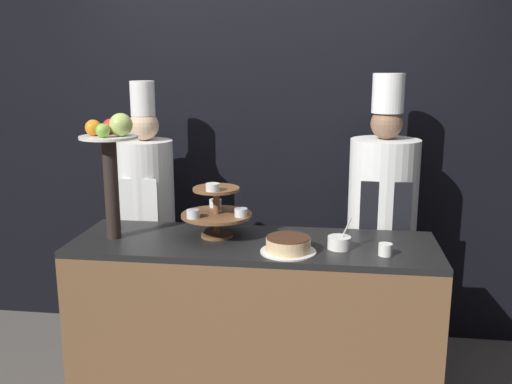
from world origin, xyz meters
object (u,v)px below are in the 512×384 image
at_px(fruit_pedestal, 111,154).
at_px(cake_round, 288,245).
at_px(cup_white, 385,250).
at_px(chef_left, 147,207).
at_px(serving_bowl_near, 339,243).
at_px(tiered_stand, 216,210).
at_px(chef_center_left, 382,212).

bearing_deg(fruit_pedestal, cake_round, -6.87).
distance_m(fruit_pedestal, cup_white, 1.51).
relative_size(cup_white, chef_left, 0.04).
xyz_separation_m(cake_round, chef_left, (-0.98, 0.72, -0.02)).
xyz_separation_m(cup_white, serving_bowl_near, (-0.23, 0.08, 0.00)).
height_order(cake_round, serving_bowl_near, serving_bowl_near).
bearing_deg(cake_round, fruit_pedestal, 173.13).
bearing_deg(cake_round, tiered_stand, 152.79).
distance_m(fruit_pedestal, serving_bowl_near, 1.29).
xyz_separation_m(chef_left, chef_center_left, (1.50, -0.00, 0.02)).
bearing_deg(chef_center_left, chef_left, 180.00).
height_order(tiered_stand, cake_round, tiered_stand).
bearing_deg(serving_bowl_near, cup_white, -18.72).
bearing_deg(tiered_stand, cake_round, -27.21).
relative_size(fruit_pedestal, chef_center_left, 0.37).
xyz_separation_m(cake_round, cup_white, (0.48, 0.02, -0.01)).
distance_m(fruit_pedestal, chef_left, 0.75).
relative_size(cup_white, serving_bowl_near, 0.42).
distance_m(cup_white, chef_center_left, 0.70).
xyz_separation_m(cup_white, chef_center_left, (0.04, 0.70, 0.01)).
bearing_deg(serving_bowl_near, tiered_stand, 170.00).
bearing_deg(tiered_stand, chef_center_left, 28.58).
distance_m(cake_round, cup_white, 0.48).
bearing_deg(fruit_pedestal, chef_left, 91.99).
relative_size(chef_left, chef_center_left, 0.97).
bearing_deg(chef_center_left, fruit_pedestal, -157.73).
bearing_deg(serving_bowl_near, chef_left, 153.06).
bearing_deg(chef_center_left, cake_round, -125.96).
distance_m(serving_bowl_near, chef_left, 1.38).
distance_m(cup_white, serving_bowl_near, 0.24).
xyz_separation_m(fruit_pedestal, cup_white, (1.44, -0.10, -0.43)).
height_order(fruit_pedestal, cake_round, fruit_pedestal).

